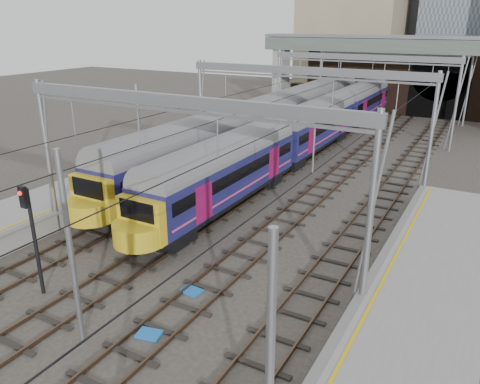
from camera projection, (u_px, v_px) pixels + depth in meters
The scene contains 10 objects.
ground at pixel (35, 376), 14.89m from camera, with size 160.00×160.00×0.00m, color #38332D.
tracks at pixel (253, 215), 27.18m from camera, with size 14.40×80.00×0.22m.
overhead_line at pixel (301, 88), 30.25m from camera, with size 16.80×80.00×8.00m.
retaining_wall at pixel (409, 78), 55.34m from camera, with size 28.00×2.75×9.00m.
overbridge at pixel (388, 55), 50.11m from camera, with size 28.00×3.00×9.25m.
train_main at pixel (342, 111), 45.79m from camera, with size 2.60×60.24×4.54m.
train_second at pixel (283, 115), 43.25m from camera, with size 2.75×47.78×4.75m.
signal_near_left at pixel (31, 227), 18.35m from camera, with size 0.34×0.46×4.75m.
equip_cover_b at pixel (191, 291), 19.49m from camera, with size 0.85×0.60×0.10m, color blue.
equip_cover_c at pixel (149, 334), 16.79m from camera, with size 0.86×0.61×0.10m, color blue.
Camera 1 is at (11.54, -7.27, 10.61)m, focal length 35.00 mm.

